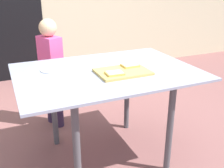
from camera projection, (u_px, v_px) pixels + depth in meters
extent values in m
plane|color=#81514F|center=(107.00, 155.00, 2.32)|extent=(16.00, 16.00, 0.00)
cube|color=black|center=(9.00, 12.00, 3.71)|extent=(0.90, 0.02, 2.00)
cube|color=#9095AB|center=(107.00, 72.00, 2.03)|extent=(1.36, 0.96, 0.02)
cylinder|color=#4C4C51|center=(77.00, 152.00, 1.73)|extent=(0.05, 0.05, 0.76)
cylinder|color=#4C4C51|center=(170.00, 129.00, 2.00)|extent=(0.05, 0.05, 0.76)
cylinder|color=#4C4C51|center=(54.00, 107.00, 2.35)|extent=(0.05, 0.05, 0.76)
cylinder|color=#4C4C51|center=(127.00, 93.00, 2.62)|extent=(0.05, 0.05, 0.76)
cube|color=tan|center=(123.00, 72.00, 1.97)|extent=(0.38, 0.28, 0.02)
cube|color=gold|center=(130.00, 65.00, 2.06)|extent=(0.13, 0.10, 0.01)
cube|color=beige|center=(130.00, 64.00, 2.06)|extent=(0.11, 0.09, 0.00)
cube|color=gold|center=(115.00, 73.00, 1.89)|extent=(0.13, 0.11, 0.01)
cube|color=beige|center=(115.00, 72.00, 1.89)|extent=(0.12, 0.10, 0.00)
cylinder|color=white|center=(53.00, 69.00, 2.04)|extent=(0.19, 0.19, 0.01)
cylinder|color=#362642|center=(50.00, 98.00, 2.78)|extent=(0.09, 0.09, 0.54)
cylinder|color=#362642|center=(58.00, 102.00, 2.69)|extent=(0.09, 0.09, 0.54)
cube|color=#E54C8C|center=(50.00, 57.00, 2.56)|extent=(0.22, 0.27, 0.39)
sphere|color=#E4B688|center=(48.00, 28.00, 2.46)|extent=(0.17, 0.17, 0.17)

